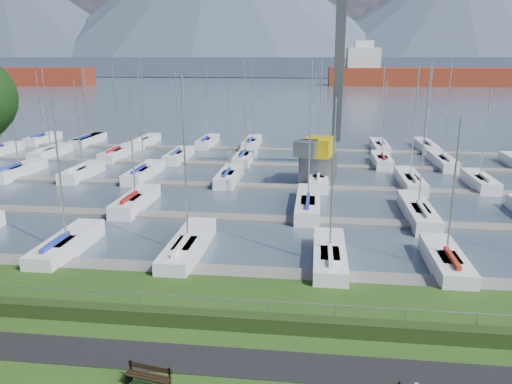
# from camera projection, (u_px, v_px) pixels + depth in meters

# --- Properties ---
(path) EXTENTS (160.00, 2.00, 0.04)m
(path) POSITION_uv_depth(u_px,v_px,m) (211.00, 361.00, 19.98)
(path) COLOR black
(path) RESTS_ON grass
(water) EXTENTS (800.00, 540.00, 0.20)m
(water) POSITION_uv_depth(u_px,v_px,m) (311.00, 81.00, 272.15)
(water) COLOR #41515F
(hedge) EXTENTS (80.00, 0.70, 0.70)m
(hedge) POSITION_uv_depth(u_px,v_px,m) (223.00, 320.00, 22.38)
(hedge) COLOR #213212
(hedge) RESTS_ON grass
(fence) EXTENTS (80.00, 0.04, 0.04)m
(fence) POSITION_uv_depth(u_px,v_px,m) (224.00, 299.00, 22.54)
(fence) COLOR #9799A0
(fence) RESTS_ON grass
(foothill) EXTENTS (900.00, 80.00, 12.00)m
(foothill) POSITION_uv_depth(u_px,v_px,m) (313.00, 66.00, 337.57)
(foothill) COLOR #464F67
(foothill) RESTS_ON water
(mountains) EXTENTS (1190.00, 360.00, 115.00)m
(mountains) POSITION_uv_depth(u_px,v_px,m) (325.00, 12.00, 397.64)
(mountains) COLOR #3B4457
(mountains) RESTS_ON water
(docks) EXTENTS (90.00, 41.60, 0.25)m
(docks) POSITION_uv_depth(u_px,v_px,m) (274.00, 187.00, 47.83)
(docks) COLOR slate
(docks) RESTS_ON water
(bench_left) EXTENTS (1.85, 0.75, 0.85)m
(bench_left) POSITION_uv_depth(u_px,v_px,m) (148.00, 376.00, 18.34)
(bench_left) COLOR black
(bench_left) RESTS_ON grass
(crane) EXTENTS (4.93, 13.41, 22.35)m
(crane) POSITION_uv_depth(u_px,v_px,m) (324.00, 125.00, 49.42)
(crane) COLOR slate
(crane) RESTS_ON water
(cargo_ship_mid) EXTENTS (98.82, 18.55, 21.50)m
(cargo_ship_mid) POSITION_uv_depth(u_px,v_px,m) (432.00, 77.00, 219.20)
(cargo_ship_mid) COLOR maroon
(cargo_ship_mid) RESTS_ON water
(sailboat_fleet) EXTENTS (74.85, 49.64, 13.48)m
(sailboat_fleet) POSITION_uv_depth(u_px,v_px,m) (257.00, 124.00, 49.84)
(sailboat_fleet) COLOR silver
(sailboat_fleet) RESTS_ON water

